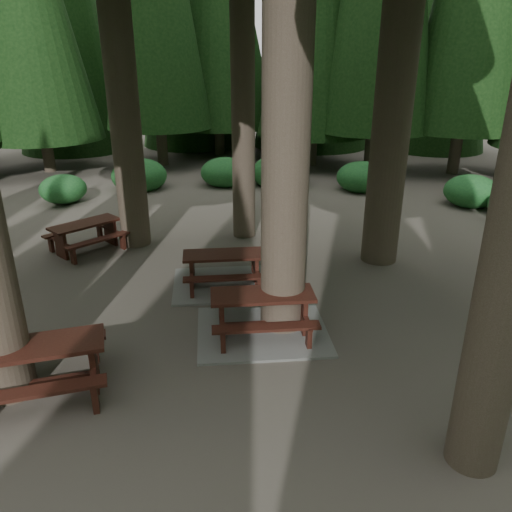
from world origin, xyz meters
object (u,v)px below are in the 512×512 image
(picnic_table_a, at_px, (262,319))
(picnic_table_e, at_px, (38,361))
(picnic_table_b, at_px, (86,232))
(picnic_table_c, at_px, (224,275))

(picnic_table_a, xyz_separation_m, picnic_table_e, (-2.81, -2.73, 0.29))
(picnic_table_b, bearing_deg, picnic_table_a, -89.08)
(picnic_table_b, distance_m, picnic_table_c, 4.42)
(picnic_table_b, relative_size, picnic_table_c, 0.79)
(picnic_table_a, xyz_separation_m, picnic_table_b, (-5.69, 2.80, 0.23))
(picnic_table_c, height_order, picnic_table_e, picnic_table_e)
(picnic_table_b, xyz_separation_m, picnic_table_c, (4.29, -1.03, -0.25))
(picnic_table_a, height_order, picnic_table_e, picnic_table_e)
(picnic_table_a, relative_size, picnic_table_c, 1.06)
(picnic_table_c, bearing_deg, picnic_table_b, 144.24)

